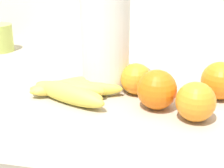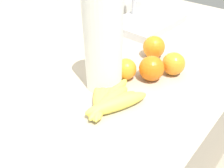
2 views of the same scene
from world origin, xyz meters
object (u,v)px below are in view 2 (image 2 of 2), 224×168
object	(u,v)px
banana_bunch	(109,100)
sink_basin	(147,21)
paper_towel_roll	(103,44)
orange_far_right	(154,47)
orange_center	(173,64)
orange_front	(151,68)
orange_back_right	(126,69)

from	to	relation	value
banana_bunch	sink_basin	distance (m)	0.62
paper_towel_roll	sink_basin	xyz separation A→B (m)	(0.51, 0.18, -0.13)
sink_basin	orange_far_right	bearing A→B (deg)	-141.27
banana_bunch	orange_center	size ratio (longest dim) A/B	2.74
orange_center	orange_front	bearing A→B (deg)	153.87
orange_back_right	paper_towel_roll	bearing A→B (deg)	161.27
paper_towel_roll	sink_basin	world-z (taller)	paper_towel_roll
orange_center	orange_far_right	size ratio (longest dim) A/B	0.93
orange_back_right	orange_front	xyz separation A→B (m)	(0.05, -0.07, 0.01)
banana_bunch	sink_basin	xyz separation A→B (m)	(0.57, 0.26, 0.00)
banana_bunch	orange_center	bearing A→B (deg)	-11.81
banana_bunch	orange_far_right	distance (m)	0.33
orange_far_right	banana_bunch	bearing A→B (deg)	-169.80
orange_center	orange_far_right	bearing A→B (deg)	64.38
orange_far_right	orange_center	bearing A→B (deg)	-115.62
orange_center	orange_back_right	world-z (taller)	orange_center
orange_far_right	sink_basin	distance (m)	0.32
orange_front	paper_towel_roll	world-z (taller)	paper_towel_roll
banana_bunch	orange_center	distance (m)	0.28
orange_far_right	orange_front	xyz separation A→B (m)	(-0.13, -0.08, -0.00)
banana_bunch	sink_basin	size ratio (longest dim) A/B	0.58
orange_back_right	orange_center	bearing A→B (deg)	-38.95
orange_far_right	sink_basin	xyz separation A→B (m)	(0.25, 0.20, -0.02)
banana_bunch	orange_back_right	xyz separation A→B (m)	(0.14, 0.05, 0.02)
orange_far_right	orange_back_right	bearing A→B (deg)	-176.86
sink_basin	orange_front	bearing A→B (deg)	-144.11
orange_center	orange_back_right	xyz separation A→B (m)	(-0.13, 0.10, -0.00)
orange_center	sink_basin	xyz separation A→B (m)	(0.30, 0.31, -0.02)
orange_front	orange_center	bearing A→B (deg)	-26.13
paper_towel_roll	orange_back_right	bearing A→B (deg)	-18.73
banana_bunch	orange_far_right	xyz separation A→B (m)	(0.32, 0.06, 0.02)
paper_towel_roll	sink_basin	distance (m)	0.55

